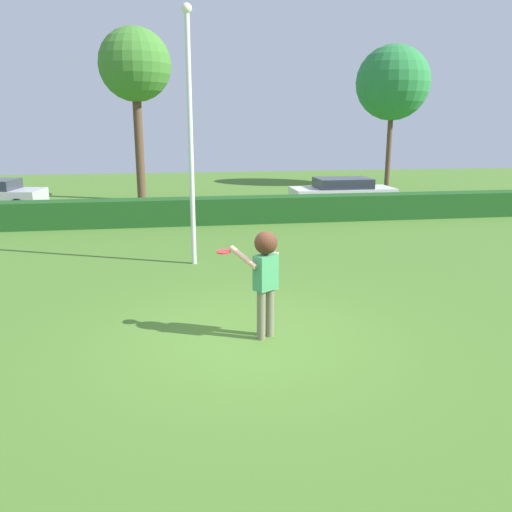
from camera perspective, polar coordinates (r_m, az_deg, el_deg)
The scene contains 8 objects.
ground_plane at distance 8.81m, azimuth -1.12°, elevation -9.02°, with size 60.00×60.00×0.00m, color #4B762B.
person at distance 8.50m, azimuth 1.02°, elevation -1.42°, with size 0.80×0.58×1.81m.
frisbee at distance 8.68m, azimuth -3.54°, elevation 0.48°, with size 0.24×0.24×0.04m.
lamppost at distance 12.99m, azimuth -7.15°, elevation 13.68°, with size 0.24×0.24×6.10m.
hedge_row at distance 18.64m, azimuth -5.55°, elevation 4.89°, with size 24.97×0.90×0.91m, color #1D4E1B.
parked_car_white at distance 22.22m, azimuth 9.35°, elevation 6.90°, with size 4.22×1.84×1.25m.
birch_tree at distance 30.78m, azimuth 14.61°, elevation 17.68°, with size 3.97×3.97×7.53m.
maple_tree at distance 24.83m, azimuth -12.99°, elevation 19.39°, with size 3.15×3.15×7.48m.
Camera 1 is at (-1.10, -8.01, 3.49)m, focal length 36.90 mm.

